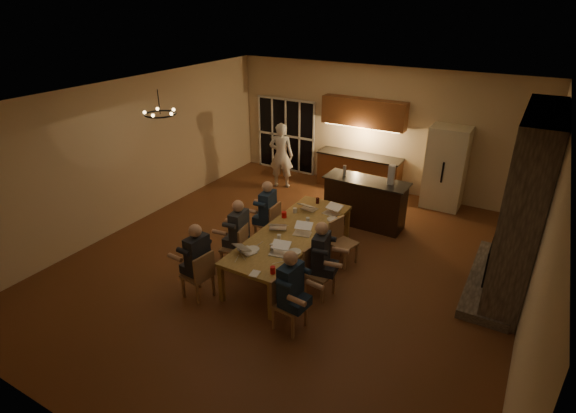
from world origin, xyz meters
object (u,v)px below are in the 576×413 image
at_px(refrigerator, 446,168).
at_px(laptop_e, 309,204).
at_px(laptop_b, 279,248).
at_px(bar_island, 365,202).
at_px(person_right_near, 290,291).
at_px(laptop_d, 302,229).
at_px(plate_left, 253,249).
at_px(bar_bottle, 345,170).
at_px(person_left_mid, 239,234).
at_px(laptop_c, 278,223).
at_px(chair_right_far, 344,243).
at_px(can_cola, 318,201).
at_px(chair_left_mid, 234,247).
at_px(plate_far, 333,219).
at_px(redcup_mid, 284,215).
at_px(can_silver, 271,247).
at_px(person_left_near, 198,261).
at_px(chair_left_near, 197,274).
at_px(bar_blender, 391,175).
at_px(laptop_f, 331,209).
at_px(mug_mid, 308,220).
at_px(standing_person, 281,155).
at_px(chair_left_far, 267,223).
at_px(person_left_far, 268,213).
at_px(laptop_a, 247,246).
at_px(redcup_near, 273,270).
at_px(person_right_mid, 321,259).
at_px(mug_back, 295,210).
at_px(mug_front, 279,237).
at_px(chandelier, 160,114).
at_px(dining_table, 292,249).
at_px(plate_near, 295,251).

relative_size(refrigerator, laptop_e, 6.25).
bearing_deg(laptop_b, bar_island, 72.39).
bearing_deg(person_right_near, laptop_d, 28.23).
distance_m(plate_left, bar_bottle, 3.31).
xyz_separation_m(person_left_mid, laptop_c, (0.56, 0.47, 0.17)).
bearing_deg(chair_right_far, can_cola, 65.22).
bearing_deg(laptop_d, plate_left, -130.87).
bearing_deg(laptop_b, chair_right_far, 55.17).
distance_m(chair_left_mid, plate_far, 1.99).
bearing_deg(laptop_d, redcup_mid, 132.89).
distance_m(can_silver, bar_bottle, 3.14).
relative_size(laptop_e, redcup_mid, 2.67).
relative_size(laptop_e, plate_left, 1.33).
xyz_separation_m(person_left_near, bar_bottle, (0.93, 3.95, 0.51)).
bearing_deg(laptop_c, laptop_b, 97.21).
distance_m(chair_left_near, can_cola, 3.13).
bearing_deg(bar_blender, laptop_f, -127.31).
xyz_separation_m(chair_left_near, mug_mid, (1.01, 2.12, 0.36)).
bearing_deg(standing_person, refrigerator, 173.22).
height_order(chair_left_far, standing_person, standing_person).
xyz_separation_m(person_left_far, plate_far, (1.34, 0.26, 0.07)).
distance_m(laptop_d, laptop_f, 1.04).
distance_m(laptop_a, laptop_c, 1.00).
xyz_separation_m(laptop_b, plate_far, (0.25, 1.64, -0.10)).
distance_m(redcup_near, bar_blender, 3.84).
bearing_deg(laptop_b, person_left_mid, 151.31).
distance_m(person_right_mid, mug_back, 1.72).
distance_m(chair_left_far, laptop_c, 0.95).
height_order(refrigerator, can_cola, refrigerator).
height_order(mug_back, can_silver, can_silver).
xyz_separation_m(redcup_near, plate_left, (-0.69, 0.45, -0.05)).
bearing_deg(person_left_near, bar_island, 164.77).
xyz_separation_m(laptop_c, plate_far, (0.75, 0.83, -0.10)).
height_order(laptop_c, mug_front, laptop_c).
distance_m(chandelier, plate_left, 3.06).
bearing_deg(chair_left_near, bar_blender, 161.26).
relative_size(can_silver, can_cola, 1.00).
relative_size(person_right_near, redcup_mid, 11.50).
distance_m(laptop_a, can_cola, 2.38).
distance_m(chair_right_far, chandelier, 4.20).
distance_m(dining_table, person_left_mid, 1.03).
bearing_deg(mug_front, can_cola, 93.15).
bearing_deg(plate_left, standing_person, 114.56).
distance_m(laptop_a, laptop_e, 2.04).
bearing_deg(plate_left, laptop_b, 12.26).
bearing_deg(laptop_d, standing_person, 112.59).
distance_m(person_left_near, mug_mid, 2.31).
relative_size(standing_person, laptop_b, 5.50).
height_order(standing_person, laptop_b, standing_person).
height_order(laptop_c, plate_near, laptop_c).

